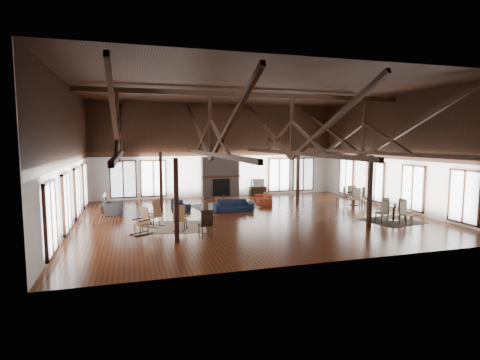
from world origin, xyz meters
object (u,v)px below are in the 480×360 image
object	(u,v)px
sofa_orange	(263,198)
cafe_table_near	(394,211)
cafe_table_far	(354,196)
tv_console	(258,191)
sofa_navy_front	(233,205)
coffee_table	(226,199)
sofa_navy_left	(181,204)
armchair	(113,208)

from	to	relation	value
sofa_orange	cafe_table_near	size ratio (longest dim) A/B	1.04
sofa_orange	cafe_table_far	size ratio (longest dim) A/B	0.99
sofa_orange	tv_console	distance (m)	3.26
sofa_navy_front	coffee_table	bearing A→B (deg)	90.53
sofa_navy_front	sofa_navy_left	xyz separation A→B (m)	(-2.55, 1.47, -0.05)
armchair	sofa_navy_front	bearing A→B (deg)	-89.54
coffee_table	cafe_table_far	xyz separation A→B (m)	(7.07, -1.56, 0.08)
sofa_navy_left	tv_console	size ratio (longest dim) A/B	1.49
tv_console	sofa_navy_left	bearing A→B (deg)	-147.46
cafe_table_far	tv_console	distance (m)	6.54
sofa_navy_left	tv_console	distance (m)	6.66
sofa_navy_front	cafe_table_far	bearing A→B (deg)	-0.67
cafe_table_far	armchair	bearing A→B (deg)	176.28
sofa_navy_front	sofa_orange	bearing A→B (deg)	39.27
coffee_table	tv_console	world-z (taller)	tv_console
tv_console	cafe_table_far	bearing A→B (deg)	-52.31
armchair	cafe_table_near	size ratio (longest dim) A/B	0.52
cafe_table_near	tv_console	bearing A→B (deg)	109.22
sofa_navy_front	sofa_orange	distance (m)	3.00
coffee_table	tv_console	bearing A→B (deg)	69.40
sofa_orange	cafe_table_near	distance (m)	7.45
coffee_table	sofa_navy_front	bearing A→B (deg)	-69.98
armchair	cafe_table_near	distance (m)	13.35
sofa_orange	tv_console	xyz separation A→B (m)	(0.74, 3.17, -0.00)
armchair	cafe_table_far	distance (m)	13.07
cafe_table_near	sofa_navy_front	bearing A→B (deg)	145.46
cafe_table_near	armchair	bearing A→B (deg)	157.51
sofa_orange	cafe_table_near	xyz separation A→B (m)	(4.03, -6.26, 0.20)
sofa_orange	tv_console	size ratio (longest dim) A/B	1.74
sofa_navy_front	cafe_table_near	world-z (taller)	cafe_table_near
sofa_navy_front	cafe_table_near	bearing A→B (deg)	-34.26
sofa_orange	cafe_table_near	world-z (taller)	cafe_table_near
cafe_table_far	sofa_navy_front	bearing A→B (deg)	179.05
sofa_navy_front	sofa_navy_left	distance (m)	2.95
sofa_navy_front	sofa_orange	xyz separation A→B (m)	(2.33, 1.89, -0.01)
armchair	tv_console	bearing A→B (deg)	-57.00
sofa_navy_left	cafe_table_far	distance (m)	9.75
sofa_orange	armchair	bearing A→B (deg)	-71.02
sofa_navy_left	coffee_table	bearing A→B (deg)	-99.19
cafe_table_near	cafe_table_far	size ratio (longest dim) A/B	0.95
sofa_navy_left	sofa_orange	size ratio (longest dim) A/B	0.85
sofa_navy_front	cafe_table_far	size ratio (longest dim) A/B	1.01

